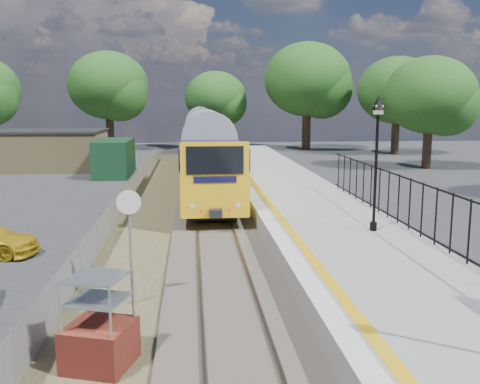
{
  "coord_description": "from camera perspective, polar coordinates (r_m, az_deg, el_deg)",
  "views": [
    {
      "loc": [
        -0.9,
        -11.44,
        5.25
      ],
      "look_at": [
        0.86,
        7.88,
        2.0
      ],
      "focal_mm": 40.0,
      "sensor_mm": 36.0,
      "label": 1
    }
  ],
  "objects": [
    {
      "name": "ground",
      "position": [
        12.62,
        -0.66,
        -15.08
      ],
      "size": [
        120.0,
        120.0,
        0.0
      ],
      "primitive_type": "plane",
      "color": "#2D2D30",
      "rests_on": "ground"
    },
    {
      "name": "track_bed",
      "position": [
        21.74,
        -3.94,
        -4.24
      ],
      "size": [
        5.9,
        80.0,
        0.29
      ],
      "color": "#473F38",
      "rests_on": "ground"
    },
    {
      "name": "platform",
      "position": [
        20.66,
        9.26,
        -4.05
      ],
      "size": [
        5.0,
        70.0,
        0.9
      ],
      "primitive_type": "cube",
      "color": "gray",
      "rests_on": "ground"
    },
    {
      "name": "platform_edge",
      "position": [
        20.15,
        3.6,
        -2.96
      ],
      "size": [
        0.9,
        70.0,
        0.01
      ],
      "color": "silver",
      "rests_on": "platform"
    },
    {
      "name": "victorian_lamp_north",
      "position": [
        18.53,
        14.44,
        6.27
      ],
      "size": [
        0.44,
        0.44,
        4.6
      ],
      "color": "black",
      "rests_on": "platform"
    },
    {
      "name": "palisade_fence",
      "position": [
        15.94,
        22.85,
        -3.62
      ],
      "size": [
        0.12,
        26.0,
        2.0
      ],
      "color": "black",
      "rests_on": "platform"
    },
    {
      "name": "wire_fence",
      "position": [
        24.12,
        -12.97,
        -1.85
      ],
      "size": [
        0.06,
        52.0,
        1.2
      ],
      "color": "#999EA3",
      "rests_on": "ground"
    },
    {
      "name": "outbuilding",
      "position": [
        43.96,
        -18.39,
        4.16
      ],
      "size": [
        10.8,
        10.1,
        3.12
      ],
      "color": "#9E8A59",
      "rests_on": "ground"
    },
    {
      "name": "tree_line",
      "position": [
        53.5,
        -2.78,
        10.95
      ],
      "size": [
        56.8,
        43.8,
        11.88
      ],
      "color": "#332319",
      "rests_on": "ground"
    },
    {
      "name": "train",
      "position": [
        41.25,
        -3.95,
        5.45
      ],
      "size": [
        2.82,
        40.83,
        3.51
      ],
      "color": "yellow",
      "rests_on": "ground"
    },
    {
      "name": "brick_plinth",
      "position": [
        11.21,
        -14.81,
        -13.45
      ],
      "size": [
        1.52,
        1.52,
        1.95
      ],
      "rotation": [
        0.0,
        0.0,
        -0.32
      ],
      "color": "maroon",
      "rests_on": "ground"
    },
    {
      "name": "speed_sign",
      "position": [
        13.91,
        -11.7,
        -3.67
      ],
      "size": [
        0.62,
        0.12,
        3.08
      ],
      "rotation": [
        0.0,
        0.0,
        0.08
      ],
      "color": "#999EA3",
      "rests_on": "ground"
    }
  ]
}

